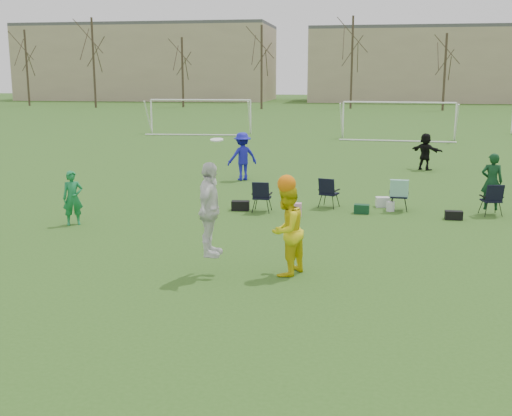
% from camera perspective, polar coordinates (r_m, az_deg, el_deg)
% --- Properties ---
extents(ground, '(260.00, 260.00, 0.00)m').
position_cam_1_polar(ground, '(12.58, 0.89, -7.59)').
color(ground, '#2F561A').
rests_on(ground, ground).
extents(fielder_green_near, '(0.67, 0.60, 1.54)m').
position_cam_1_polar(fielder_green_near, '(18.78, -15.97, 0.87)').
color(fielder_green_near, '#15783D').
rests_on(fielder_green_near, ground).
extents(fielder_blue, '(1.43, 1.28, 1.92)m').
position_cam_1_polar(fielder_blue, '(25.85, -1.22, 4.61)').
color(fielder_blue, '#1717B0').
rests_on(fielder_blue, ground).
extents(fielder_black, '(1.51, 1.33, 1.65)m').
position_cam_1_polar(fielder_black, '(29.63, 14.82, 4.87)').
color(fielder_black, black).
rests_on(fielder_black, ground).
extents(center_contest, '(2.33, 1.51, 2.90)m').
position_cam_1_polar(center_contest, '(13.38, -0.35, -1.08)').
color(center_contest, white).
rests_on(center_contest, ground).
extents(sideline_setup, '(8.25, 2.12, 1.88)m').
position_cam_1_polar(sideline_setup, '(20.24, 12.09, 1.23)').
color(sideline_setup, '#0E361A').
rests_on(sideline_setup, ground).
extents(goal_left, '(7.39, 0.76, 2.46)m').
position_cam_1_polar(goal_left, '(47.29, -4.96, 8.97)').
color(goal_left, white).
rests_on(goal_left, ground).
extents(goal_mid, '(7.40, 0.63, 2.46)m').
position_cam_1_polar(goal_mid, '(43.86, 12.57, 8.52)').
color(goal_mid, white).
rests_on(goal_mid, ground).
extents(tree_line, '(110.28, 3.28, 11.40)m').
position_cam_1_polar(tree_line, '(81.61, 8.65, 12.25)').
color(tree_line, '#382B21').
rests_on(tree_line, ground).
extents(building_row, '(126.00, 16.00, 13.00)m').
position_cam_1_polar(building_row, '(107.87, 12.46, 12.43)').
color(building_row, tan).
rests_on(building_row, ground).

